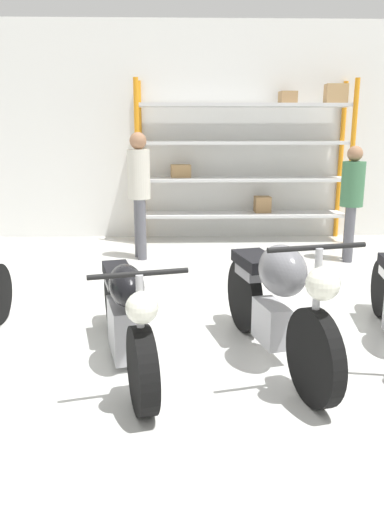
{
  "coord_description": "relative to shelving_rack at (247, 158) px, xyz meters",
  "views": [
    {
      "loc": [
        -0.12,
        -4.09,
        1.83
      ],
      "look_at": [
        0.0,
        0.4,
        0.7
      ],
      "focal_mm": 35.0,
      "sensor_mm": 36.0,
      "label": 1
    }
  ],
  "objects": [
    {
      "name": "person_near_rack",
      "position": [
        1.3,
        -1.43,
        -0.43
      ],
      "size": [
        0.39,
        0.39,
        1.63
      ],
      "rotation": [
        0.0,
        0.0,
        2.9
      ],
      "color": "#595960",
      "rests_on": "ground_plane"
    },
    {
      "name": "motorcycle_black",
      "position": [
        -1.57,
        -4.66,
        -0.96
      ],
      "size": [
        0.81,
        2.09,
        0.96
      ],
      "rotation": [
        0.0,
        0.0,
        -1.33
      ],
      "color": "black",
      "rests_on": "ground_plane"
    },
    {
      "name": "back_wall",
      "position": [
        -1.02,
        0.36,
        0.42
      ],
      "size": [
        30.0,
        0.08,
        3.6
      ],
      "color": "white",
      "rests_on": "ground_plane"
    },
    {
      "name": "shelving_rack",
      "position": [
        0.0,
        0.0,
        0.0
      ],
      "size": [
        3.53,
        0.63,
        2.63
      ],
      "color": "orange",
      "rests_on": "ground_plane"
    },
    {
      "name": "motorcycle_grey",
      "position": [
        -0.38,
        -4.67,
        -0.84
      ],
      "size": [
        0.77,
        2.01,
        1.11
      ],
      "rotation": [
        0.0,
        0.0,
        -1.35
      ],
      "color": "black",
      "rests_on": "ground_plane"
    },
    {
      "name": "ground_plane",
      "position": [
        -1.02,
        -4.3,
        -1.38
      ],
      "size": [
        30.0,
        30.0,
        0.0
      ],
      "primitive_type": "plane",
      "color": "silver"
    },
    {
      "name": "person_browsing",
      "position": [
        -1.71,
        -1.21,
        -0.31
      ],
      "size": [
        0.4,
        0.4,
        1.81
      ],
      "rotation": [
        0.0,
        0.0,
        3.46
      ],
      "color": "#595960",
      "rests_on": "ground_plane"
    }
  ]
}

